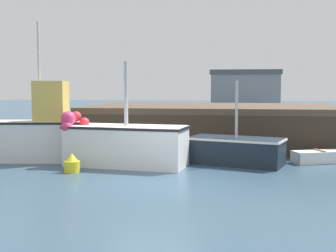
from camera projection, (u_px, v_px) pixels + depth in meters
name	position (u px, v px, depth m)	size (l,w,h in m)	color
ground	(153.00, 184.00, 12.23)	(120.00, 160.00, 0.10)	#334C60
pier	(212.00, 113.00, 19.72)	(11.20, 7.14, 1.83)	brown
fishing_boat_near_left	(43.00, 132.00, 15.63)	(3.49, 1.72, 4.96)	silver
fishing_boat_near_right	(125.00, 144.00, 14.69)	(4.31, 2.07, 3.53)	silver
fishing_boat_mid	(236.00, 150.00, 14.99)	(3.48, 2.30, 2.89)	#19232D
rowboat	(319.00, 157.00, 15.32)	(2.00, 1.32, 0.46)	white
warehouse	(245.00, 91.00, 48.08)	(7.59, 4.65, 4.60)	gray
mooring_buoy_foreground	(72.00, 164.00, 13.61)	(0.49, 0.49, 0.60)	yellow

